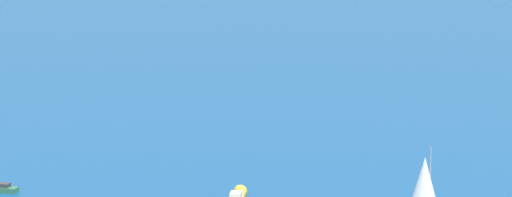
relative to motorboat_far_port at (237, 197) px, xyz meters
name	(u,v)px	position (x,y,z in m)	size (l,w,h in m)	color
motorboat_far_port	(237,197)	(0.00, 0.00, 0.00)	(8.13, 4.38, 2.29)	gold
sailboat_mid_cluster	(424,194)	(19.38, 20.89, 4.52)	(6.58, 8.85, 11.26)	#23478C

